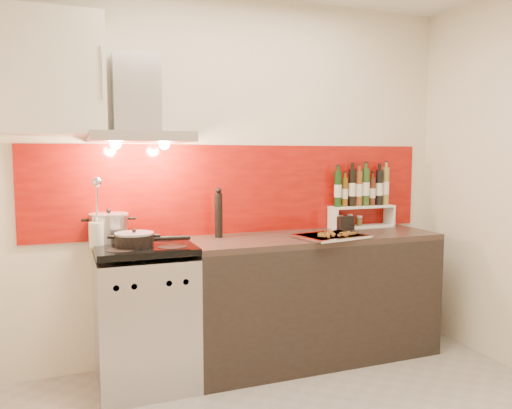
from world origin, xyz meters
name	(u,v)px	position (x,y,z in m)	size (l,w,h in m)	color
back_wall	(234,178)	(0.00, 1.40, 1.30)	(3.40, 0.02, 2.60)	silver
backsplash	(241,189)	(0.05, 1.39, 1.22)	(3.00, 0.02, 0.64)	maroon
range_stove	(145,317)	(-0.70, 1.10, 0.44)	(0.60, 0.60, 0.91)	#B7B7BA
counter	(313,296)	(0.50, 1.10, 0.45)	(1.80, 0.60, 0.90)	black
range_hood	(138,112)	(-0.70, 1.24, 1.74)	(0.62, 0.50, 0.61)	#B7B7BA
upper_cabinet	(43,74)	(-1.25, 1.22, 1.95)	(0.70, 0.35, 0.72)	silver
stock_pot	(109,227)	(-0.89, 1.28, 1.00)	(0.25, 0.25, 0.22)	#B7B7BA
saute_pan	(136,239)	(-0.76, 1.04, 0.95)	(0.46, 0.24, 0.11)	black
utensil_jar	(96,226)	(-0.98, 1.16, 1.03)	(0.09, 0.14, 0.44)	silver
pepper_mill	(219,213)	(-0.17, 1.24, 1.07)	(0.05, 0.05, 0.35)	black
step_shelf	(362,198)	(1.02, 1.30, 1.13)	(0.53, 0.15, 0.47)	white
caddy_box	(346,223)	(0.80, 1.17, 0.96)	(0.13, 0.05, 0.11)	black
baking_tray	(331,236)	(0.55, 0.94, 0.92)	(0.52, 0.43, 0.03)	silver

